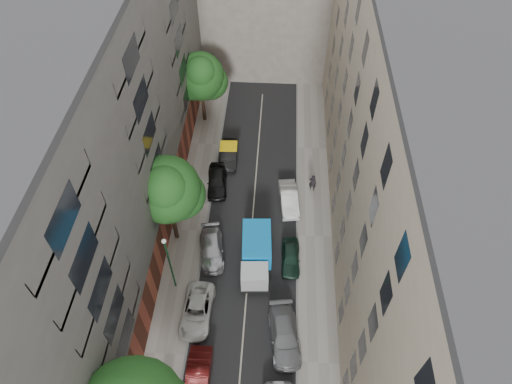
# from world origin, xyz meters

# --- Properties ---
(ground) EXTENTS (120.00, 120.00, 0.00)m
(ground) POSITION_xyz_m (0.00, 0.00, 0.00)
(ground) COLOR #4C4C49
(ground) RESTS_ON ground
(road_surface) EXTENTS (8.00, 44.00, 0.02)m
(road_surface) POSITION_xyz_m (0.00, 0.00, 0.01)
(road_surface) COLOR black
(road_surface) RESTS_ON ground
(sidewalk_left) EXTENTS (3.00, 44.00, 0.15)m
(sidewalk_left) POSITION_xyz_m (-5.50, 0.00, 0.07)
(sidewalk_left) COLOR gray
(sidewalk_left) RESTS_ON ground
(sidewalk_right) EXTENTS (3.00, 44.00, 0.15)m
(sidewalk_right) POSITION_xyz_m (5.50, 0.00, 0.07)
(sidewalk_right) COLOR gray
(sidewalk_right) RESTS_ON ground
(building_left) EXTENTS (8.00, 44.00, 20.00)m
(building_left) POSITION_xyz_m (-11.00, 0.00, 10.00)
(building_left) COLOR #504D4A
(building_left) RESTS_ON ground
(building_right) EXTENTS (8.00, 44.00, 20.00)m
(building_right) POSITION_xyz_m (11.00, 0.00, 10.00)
(building_right) COLOR tan
(building_right) RESTS_ON ground
(tarp_truck) EXTENTS (2.53, 5.78, 2.62)m
(tarp_truck) POSITION_xyz_m (0.60, -3.02, 1.44)
(tarp_truck) COLOR black
(tarp_truck) RESTS_ON ground
(car_left_1) EXTENTS (1.65, 4.55, 1.49)m
(car_left_1) POSITION_xyz_m (-2.80, -12.83, 0.75)
(car_left_1) COLOR #4F100F
(car_left_1) RESTS_ON ground
(car_left_2) EXTENTS (2.35, 4.87, 1.34)m
(car_left_2) POSITION_xyz_m (-3.60, -7.80, 0.67)
(car_left_2) COLOR silver
(car_left_2) RESTS_ON ground
(car_left_3) EXTENTS (2.64, 4.87, 1.34)m
(car_left_3) POSITION_xyz_m (-3.16, -2.20, 0.67)
(car_left_3) COLOR #BAB9BF
(car_left_3) RESTS_ON ground
(car_left_4) EXTENTS (2.17, 4.55, 1.50)m
(car_left_4) POSITION_xyz_m (-3.60, 5.40, 0.75)
(car_left_4) COLOR black
(car_left_4) RESTS_ON ground
(car_left_5) EXTENTS (1.72, 4.44, 1.44)m
(car_left_5) POSITION_xyz_m (-2.80, 9.00, 0.72)
(car_left_5) COLOR black
(car_left_5) RESTS_ON ground
(car_right_1) EXTENTS (2.75, 5.29, 1.47)m
(car_right_1) POSITION_xyz_m (3.03, -9.39, 0.73)
(car_right_1) COLOR slate
(car_right_1) RESTS_ON ground
(car_right_2) EXTENTS (1.56, 3.77, 1.28)m
(car_right_2) POSITION_xyz_m (3.42, -2.60, 0.64)
(car_right_2) COLOR #142E22
(car_right_2) RESTS_ON ground
(car_right_3) EXTENTS (2.06, 4.54, 1.44)m
(car_right_3) POSITION_xyz_m (3.20, 3.60, 0.72)
(car_right_3) COLOR silver
(car_right_3) RESTS_ON ground
(tree_mid) EXTENTS (5.57, 5.34, 9.09)m
(tree_mid) POSITION_xyz_m (-6.30, -0.88, 6.21)
(tree_mid) COLOR #382619
(tree_mid) RESTS_ON sidewalk_left
(tree_far) EXTENTS (5.16, 4.87, 8.13)m
(tree_far) POSITION_xyz_m (-5.97, 14.77, 5.54)
(tree_far) COLOR #382619
(tree_far) RESTS_ON sidewalk_left
(lamp_post) EXTENTS (0.36, 0.36, 6.39)m
(lamp_post) POSITION_xyz_m (-5.69, -5.50, 4.09)
(lamp_post) COLOR #19572E
(lamp_post) RESTS_ON sidewalk_left
(pedestrian) EXTENTS (0.81, 0.65, 1.92)m
(pedestrian) POSITION_xyz_m (5.37, 5.36, 1.11)
(pedestrian) COLOR black
(pedestrian) RESTS_ON sidewalk_right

